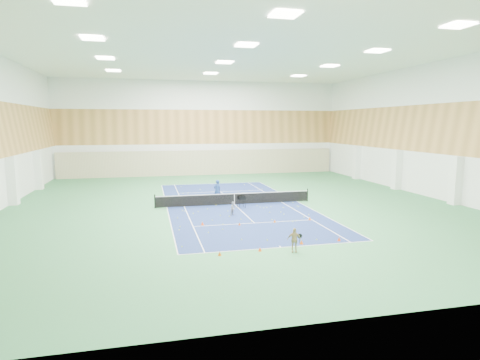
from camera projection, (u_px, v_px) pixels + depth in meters
name	position (u px, v px, depth m)	size (l,w,h in m)	color
ground	(234.00, 205.00, 32.96)	(40.00, 40.00, 0.00)	#337746
room_shell	(234.00, 131.00, 32.13)	(36.00, 40.00, 12.00)	white
wood_cladding	(234.00, 106.00, 31.85)	(36.00, 40.00, 8.00)	#C08747
ceiling_light_grid	(234.00, 55.00, 31.30)	(21.40, 25.40, 0.06)	white
court_surface	(234.00, 204.00, 32.96)	(10.97, 23.77, 0.01)	navy
tennis_balls_scatter	(234.00, 204.00, 32.95)	(10.57, 22.77, 0.07)	#D1F129
tennis_net	(234.00, 198.00, 32.88)	(12.80, 0.10, 1.10)	black
back_curtain	(202.00, 163.00, 51.80)	(35.40, 0.16, 3.20)	#C6B793
coach	(217.00, 190.00, 34.41)	(0.67, 0.44, 1.83)	navy
child_court	(233.00, 208.00, 29.11)	(0.48, 0.38, 1.00)	gray
child_apron	(294.00, 240.00, 20.69)	(0.75, 0.31, 1.28)	tan
ball_cart	(242.00, 201.00, 31.72)	(0.57, 0.57, 0.98)	black
cone_svc_a	(202.00, 223.00, 26.21)	(0.23, 0.23, 0.25)	#FE440D
cone_svc_b	(239.00, 224.00, 26.20)	(0.18, 0.18, 0.20)	#DE4A0B
cone_svc_c	(275.00, 221.00, 26.95)	(0.18, 0.18, 0.20)	orange
cone_svc_d	(310.00, 218.00, 27.65)	(0.21, 0.21, 0.23)	#E9500C
cone_base_a	(220.00, 254.00, 20.18)	(0.20, 0.20, 0.22)	#DA5A0B
cone_base_b	(260.00, 249.00, 20.89)	(0.19, 0.19, 0.21)	#FF490D
cone_base_c	(301.00, 242.00, 22.09)	(0.22, 0.22, 0.24)	#FD5E0D
cone_base_d	(339.00, 239.00, 22.70)	(0.21, 0.21, 0.23)	red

